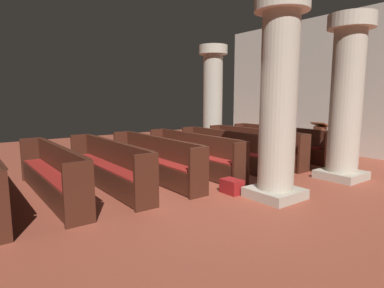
% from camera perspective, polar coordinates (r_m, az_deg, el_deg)
% --- Properties ---
extents(ground_plane, '(19.20, 19.20, 0.00)m').
position_cam_1_polar(ground_plane, '(6.97, 0.52, -6.98)').
color(ground_plane, '#9E4733').
extents(back_wall, '(10.00, 0.16, 4.50)m').
position_cam_1_polar(back_wall, '(11.49, 25.74, 9.58)').
color(back_wall, beige).
rests_on(back_wall, ground).
extents(pew_row_0, '(3.34, 0.47, 0.94)m').
position_cam_1_polar(pew_row_0, '(10.12, 15.11, 0.43)').
color(pew_row_0, '#4C2316').
rests_on(pew_row_0, ground).
extents(pew_row_1, '(3.34, 0.46, 0.94)m').
position_cam_1_polar(pew_row_1, '(9.30, 10.97, -0.12)').
color(pew_row_1, '#4C2316').
rests_on(pew_row_1, ground).
extents(pew_row_2, '(3.34, 0.47, 0.94)m').
position_cam_1_polar(pew_row_2, '(8.53, 6.05, -0.77)').
color(pew_row_2, '#4C2316').
rests_on(pew_row_2, ground).
extents(pew_row_3, '(3.34, 0.46, 0.94)m').
position_cam_1_polar(pew_row_3, '(7.83, 0.21, -1.54)').
color(pew_row_3, '#4C2316').
rests_on(pew_row_3, ground).
extents(pew_row_4, '(3.34, 0.46, 0.94)m').
position_cam_1_polar(pew_row_4, '(7.24, -6.68, -2.43)').
color(pew_row_4, '#4C2316').
rests_on(pew_row_4, ground).
extents(pew_row_5, '(3.34, 0.47, 0.94)m').
position_cam_1_polar(pew_row_5, '(6.77, -14.68, -3.40)').
color(pew_row_5, '#4C2316').
rests_on(pew_row_5, ground).
extents(pew_row_6, '(3.34, 0.46, 0.94)m').
position_cam_1_polar(pew_row_6, '(6.45, -23.67, -4.42)').
color(pew_row_6, '#4C2316').
rests_on(pew_row_6, ground).
extents(pillar_aisle_side, '(0.97, 0.97, 3.58)m').
position_cam_1_polar(pillar_aisle_side, '(7.90, 25.74, 7.68)').
color(pillar_aisle_side, '#B6AD9A').
rests_on(pillar_aisle_side, ground).
extents(pillar_far_side, '(0.97, 0.97, 3.58)m').
position_cam_1_polar(pillar_far_side, '(11.32, 3.70, 8.45)').
color(pillar_far_side, '#B6AD9A').
rests_on(pillar_far_side, ground).
extents(pillar_aisle_rear, '(0.94, 0.94, 3.58)m').
position_cam_1_polar(pillar_aisle_rear, '(5.92, 15.12, 8.24)').
color(pillar_aisle_rear, '#B6AD9A').
rests_on(pillar_aisle_rear, ground).
extents(lectern, '(0.48, 0.45, 1.08)m').
position_cam_1_polar(lectern, '(10.62, 21.66, 0.25)').
color(lectern, '#562B1A').
rests_on(lectern, ground).
extents(hymn_book, '(0.16, 0.20, 0.03)m').
position_cam_1_polar(hymn_book, '(9.08, 14.02, 2.51)').
color(hymn_book, maroon).
rests_on(hymn_book, pew_row_1).
extents(kneeler_box_blue, '(0.43, 0.29, 0.24)m').
position_cam_1_polar(kneeler_box_blue, '(7.07, 14.18, -6.02)').
color(kneeler_box_blue, navy).
rests_on(kneeler_box_blue, ground).
extents(kneeler_box_red, '(0.41, 0.29, 0.27)m').
position_cam_1_polar(kneeler_box_red, '(6.30, 7.08, -7.46)').
color(kneeler_box_red, maroon).
rests_on(kneeler_box_red, ground).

